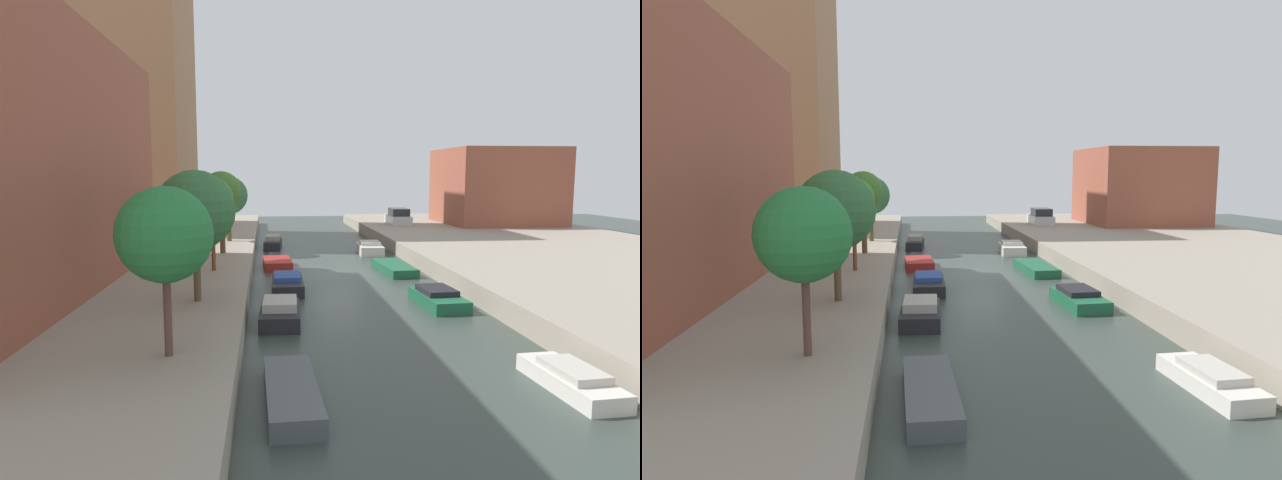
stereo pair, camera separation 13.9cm
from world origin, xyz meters
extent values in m
plane|color=#333D38|center=(0.00, 0.00, 0.00)|extent=(84.00, 84.00, 0.00)
cube|color=gray|center=(-15.00, 0.00, 0.50)|extent=(20.00, 64.00, 1.00)
cube|color=gray|center=(15.00, 0.00, 0.50)|extent=(20.00, 64.00, 1.00)
cube|color=#9E704C|center=(-16.00, 18.96, 13.98)|extent=(10.00, 12.81, 25.96)
cube|color=brown|center=(18.00, 19.32, 4.59)|extent=(10.00, 10.07, 7.18)
cylinder|color=brown|center=(-6.81, -16.41, 2.18)|extent=(0.21, 0.21, 2.36)
sphere|color=#247036|center=(-6.81, -16.41, 4.24)|extent=(2.53, 2.53, 2.53)
cylinder|color=brown|center=(-6.81, -10.23, 2.20)|extent=(0.27, 0.27, 2.41)
sphere|color=#2E6234|center=(-6.81, -10.23, 4.46)|extent=(3.00, 3.00, 3.00)
cylinder|color=brown|center=(-6.81, -3.79, 2.42)|extent=(0.20, 0.20, 2.83)
sphere|color=#408128|center=(-6.81, -3.79, 4.57)|extent=(2.10, 2.10, 2.10)
cylinder|color=brown|center=(-6.81, 2.03, 2.50)|extent=(0.33, 0.33, 3.00)
sphere|color=#41702B|center=(-6.81, 2.03, 4.81)|extent=(2.31, 2.31, 2.31)
cylinder|color=brown|center=(-6.81, 7.95, 2.16)|extent=(0.33, 0.33, 2.31)
sphere|color=#32693C|center=(-6.81, 7.95, 4.27)|extent=(2.73, 2.73, 2.73)
cube|color=#B7B7BC|center=(8.42, 19.40, 1.42)|extent=(2.07, 4.80, 0.84)
cube|color=#1E2328|center=(8.42, 19.05, 2.18)|extent=(1.75, 2.67, 0.68)
cube|color=#4C5156|center=(-3.61, -17.49, 0.26)|extent=(1.42, 4.23, 0.52)
cube|color=#232328|center=(-3.69, -10.03, 0.30)|extent=(1.69, 3.41, 0.59)
cube|color=#B2ADA3|center=(-3.69, -10.04, 0.76)|extent=(1.39, 1.90, 0.34)
cube|color=#232328|center=(-3.16, -4.34, 0.29)|extent=(1.59, 3.85, 0.58)
cube|color=#2D4C9E|center=(-3.16, -4.20, 0.70)|extent=(1.33, 2.13, 0.23)
cube|color=maroon|center=(-3.51, 2.14, 0.28)|extent=(1.80, 3.34, 0.56)
cube|color=#232328|center=(-3.65, 10.82, 0.33)|extent=(1.49, 3.49, 0.66)
cube|color=gray|center=(-3.65, 10.94, 0.84)|extent=(1.19, 1.95, 0.36)
cube|color=beige|center=(3.93, -17.42, 0.24)|extent=(1.45, 3.45, 0.48)
cube|color=#B2ADA3|center=(3.93, -17.52, 0.59)|extent=(1.16, 1.93, 0.23)
cube|color=#195638|center=(3.33, -8.11, 0.27)|extent=(1.82, 3.63, 0.54)
cube|color=black|center=(3.33, -7.88, 0.66)|extent=(1.48, 2.03, 0.24)
cube|color=#195638|center=(3.34, 0.06, 0.25)|extent=(1.87, 4.61, 0.49)
cube|color=beige|center=(3.34, 7.42, 0.33)|extent=(1.85, 3.53, 0.66)
cube|color=#B2ADA3|center=(3.34, 7.52, 0.78)|extent=(1.51, 1.97, 0.24)
camera|label=1|loc=(-4.22, -30.45, 5.82)|focal=29.93mm
camera|label=2|loc=(-4.08, -30.47, 5.82)|focal=29.93mm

